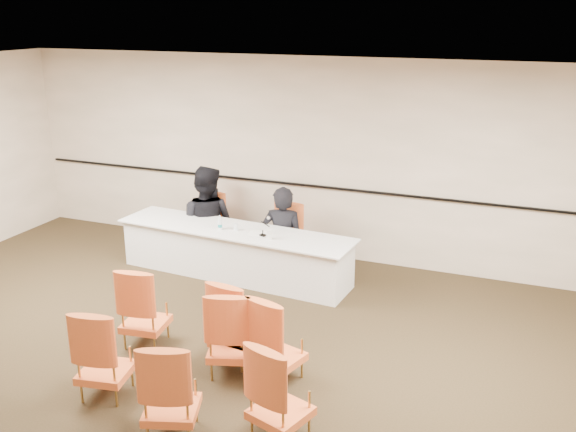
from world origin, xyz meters
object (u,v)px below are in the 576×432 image
(aud_chair_front_left, at_px, (145,305))
(aud_chair_extra, at_px, (236,320))
(panelist_second_chair, at_px, (206,225))
(microphone, at_px, (263,227))
(aud_chair_back_mid, at_px, (171,387))
(drinking_glass, at_px, (236,227))
(panelist_second, at_px, (206,226))
(aud_chair_front_right, at_px, (277,338))
(aud_chair_front_mid, at_px, (231,331))
(aud_chair_back_left, at_px, (104,351))
(panel_table, at_px, (235,252))
(water_bottle, at_px, (220,223))
(aud_chair_back_right, at_px, (280,390))
(coffee_cup, at_px, (269,234))
(panelist_main_chair, at_px, (283,238))
(panelist_main, at_px, (283,244))

(aud_chair_front_left, xyz_separation_m, aud_chair_extra, (1.11, 0.06, 0.00))
(panelist_second_chair, height_order, microphone, panelist_second_chair)
(aud_chair_back_mid, bearing_deg, drinking_glass, 87.91)
(panelist_second, bearing_deg, aud_chair_extra, 119.01)
(aud_chair_front_left, xyz_separation_m, aud_chair_front_right, (1.67, -0.14, 0.00))
(aud_chair_front_left, bearing_deg, aud_chair_front_mid, -16.57)
(aud_chair_front_mid, xyz_separation_m, aud_chair_back_left, (-0.95, -0.83, 0.00))
(aud_chair_front_left, bearing_deg, panel_table, 80.55)
(aud_chair_back_left, bearing_deg, water_bottle, 85.60)
(aud_chair_back_right, bearing_deg, aud_chair_front_left, 172.02)
(coffee_cup, distance_m, aud_chair_front_left, 2.09)
(coffee_cup, bearing_deg, panelist_main_chair, 97.20)
(water_bottle, bearing_deg, panelist_main, 39.19)
(coffee_cup, bearing_deg, aud_chair_front_right, -64.65)
(panel_table, height_order, drinking_glass, drinking_glass)
(aud_chair_back_left, xyz_separation_m, aud_chair_back_right, (1.84, 0.02, 0.00))
(panelist_second_chair, height_order, aud_chair_front_left, same)
(aud_chair_extra, bearing_deg, water_bottle, 129.65)
(aud_chair_extra, bearing_deg, aud_chair_back_mid, -80.86)
(drinking_glass, distance_m, aud_chair_front_mid, 2.53)
(water_bottle, bearing_deg, panel_table, 25.83)
(panelist_main_chair, distance_m, aud_chair_front_right, 2.97)
(panel_table, distance_m, aud_chair_back_mid, 3.61)
(drinking_glass, xyz_separation_m, aud_chair_back_right, (1.95, -3.08, -0.27))
(aud_chair_front_mid, bearing_deg, microphone, 87.58)
(panel_table, relative_size, aud_chair_front_right, 3.65)
(aud_chair_front_left, xyz_separation_m, aud_chair_front_mid, (1.17, -0.18, 0.00))
(panel_table, bearing_deg, aud_chair_back_left, -83.13)
(panelist_main, distance_m, aud_chair_front_right, 2.98)
(water_bottle, height_order, aud_chair_back_right, aud_chair_back_right)
(water_bottle, relative_size, coffee_cup, 1.50)
(panelist_main, relative_size, aud_chair_extra, 1.81)
(aud_chair_back_mid, bearing_deg, panel_table, 88.43)
(panelist_second_chair, bearing_deg, aud_chair_front_left, -71.24)
(panelist_second, height_order, drinking_glass, panelist_second)
(water_bottle, xyz_separation_m, aud_chair_back_mid, (1.26, -3.35, -0.32))
(microphone, height_order, drinking_glass, microphone)
(aud_chair_extra, bearing_deg, panel_table, 124.85)
(drinking_glass, relative_size, aud_chair_back_right, 0.11)
(microphone, bearing_deg, aud_chair_extra, -61.99)
(panel_table, xyz_separation_m, aud_chair_extra, (1.06, -2.08, 0.13))
(panel_table, distance_m, coffee_cup, 0.77)
(panelist_main_chair, xyz_separation_m, drinking_glass, (-0.49, -0.53, 0.27))
(aud_chair_back_right, relative_size, aud_chair_extra, 1.00)
(panel_table, height_order, microphone, microphone)
(water_bottle, bearing_deg, aud_chair_extra, -58.32)
(panelist_main, relative_size, aud_chair_front_left, 1.81)
(microphone, xyz_separation_m, drinking_glass, (-0.43, 0.06, -0.07))
(coffee_cup, height_order, aud_chair_extra, aud_chair_extra)
(drinking_glass, xyz_separation_m, aud_chair_back_mid, (1.04, -3.40, -0.27))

